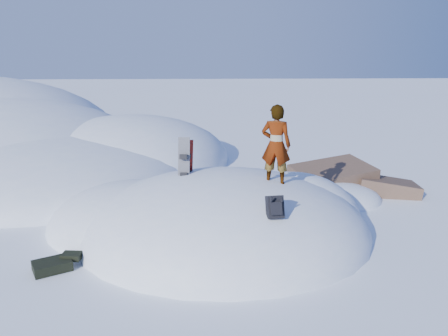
{
  "coord_description": "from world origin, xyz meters",
  "views": [
    {
      "loc": [
        -0.43,
        -9.82,
        4.31
      ],
      "look_at": [
        0.0,
        0.3,
        1.58
      ],
      "focal_mm": 35.0,
      "sensor_mm": 36.0,
      "label": 1
    }
  ],
  "objects_px": {
    "backpack": "(275,207)",
    "person": "(276,145)",
    "snowboard_dark": "(184,168)",
    "snowboard_red": "(188,166)"
  },
  "relations": [
    {
      "from": "snowboard_red",
      "to": "person",
      "type": "relative_size",
      "value": 0.73
    },
    {
      "from": "snowboard_dark",
      "to": "person",
      "type": "xyz_separation_m",
      "value": [
        2.11,
        -0.53,
        0.65
      ]
    },
    {
      "from": "snowboard_red",
      "to": "backpack",
      "type": "distance_m",
      "value": 2.98
    },
    {
      "from": "backpack",
      "to": "person",
      "type": "height_order",
      "value": "person"
    },
    {
      "from": "snowboard_red",
      "to": "person",
      "type": "xyz_separation_m",
      "value": [
        2.03,
        -0.83,
        0.68
      ]
    },
    {
      "from": "snowboard_dark",
      "to": "backpack",
      "type": "height_order",
      "value": "snowboard_dark"
    },
    {
      "from": "snowboard_dark",
      "to": "snowboard_red",
      "type": "bearing_deg",
      "value": 82.78
    },
    {
      "from": "snowboard_dark",
      "to": "person",
      "type": "height_order",
      "value": "person"
    },
    {
      "from": "snowboard_red",
      "to": "snowboard_dark",
      "type": "distance_m",
      "value": 0.31
    },
    {
      "from": "backpack",
      "to": "person",
      "type": "distance_m",
      "value": 1.8
    }
  ]
}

